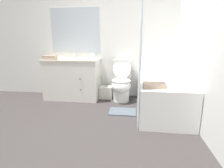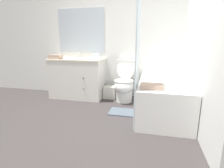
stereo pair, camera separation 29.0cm
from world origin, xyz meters
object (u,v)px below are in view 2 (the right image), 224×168
Objects in this scene: wastebasket at (110,92)px; hand_towel_folded at (56,57)px; bathtub at (163,97)px; bath_mat at (123,112)px; bath_towel_folded at (152,86)px; sink_faucet at (80,56)px; soap_dispenser at (99,56)px; vanity_cabinet at (78,78)px; tissue_box at (96,57)px; toilet at (125,83)px.

hand_towel_folded is at bearing -167.82° from wastebasket.
bathtub is 0.73m from bath_mat.
sink_faucet is at bearing 141.26° from bath_towel_folded.
soap_dispenser is 0.45× the size of bath_towel_folded.
bath_towel_folded reaches higher than bathtub.
vanity_cabinet is at bearing -90.00° from sink_faucet.
tissue_box is 1.76m from bath_towel_folded.
vanity_cabinet is 8.00× the size of sink_faucet.
tissue_box is 0.14m from soap_dispenser.
toilet is at bearing -11.71° from sink_faucet.
soap_dispenser is 1.63m from bath_towel_folded.
soap_dispenser is 0.53× the size of hand_towel_folded.
wastebasket is 1.95× the size of soap_dispenser.
hand_towel_folded is 2.19m from bath_towel_folded.
tissue_box is 1.42m from bath_mat.
bathtub is at bearing -26.27° from tissue_box.
vanity_cabinet is at bearing 145.37° from bath_towel_folded.
bath_towel_folded is (1.57, -1.09, 0.17)m from vanity_cabinet.
bathtub is 6.07× the size of wastebasket.
bath_towel_folded is (1.97, -0.92, -0.29)m from hand_towel_folded.
bath_towel_folded is (1.57, -1.26, -0.28)m from sink_faucet.
toilet is 0.86m from tissue_box.
sink_faucet is 0.53m from hand_towel_folded.
bath_towel_folded is at bearing -46.50° from tissue_box.
soap_dispenser reaches higher than wastebasket.
tissue_box reaches higher than vanity_cabinet.
bathtub is (0.73, -0.47, -0.09)m from toilet.
toilet is 5.70× the size of tissue_box.
soap_dispenser is (-0.24, -0.00, 0.77)m from wastebasket.
sink_faucet reaches higher than bath_towel_folded.
soap_dispenser reaches higher than bath_towel_folded.
soap_dispenser is at bearing -179.03° from wastebasket.
toilet is at bearing 117.02° from bath_towel_folded.
soap_dispenser reaches higher than bathtub.
toilet is (1.04, -0.22, -0.50)m from sink_faucet.
tissue_box is at bearing 23.67° from hand_towel_folded.
wastebasket is 0.85m from bath_mat.
sink_faucet is 0.31× the size of bath_mat.
vanity_cabinet is at bearing -155.55° from tissue_box.
bath_mat is at bearing -37.35° from sink_faucet.
bathtub is 1.66m from tissue_box.
bath_mat is at bearing -166.35° from bathtub.
hand_towel_folded is at bearing -139.24° from sink_faucet.
bath_towel_folded is (0.53, -1.05, 0.23)m from toilet.
tissue_box is at bearing 133.50° from bath_towel_folded.
wastebasket is at bearing 126.99° from bath_towel_folded.
sink_faucet is 0.17× the size of toilet.
bath_towel_folded reaches higher than wastebasket.
toilet is at bearing -17.92° from wastebasket.
bath_towel_folded is at bearing -45.98° from soap_dispenser.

